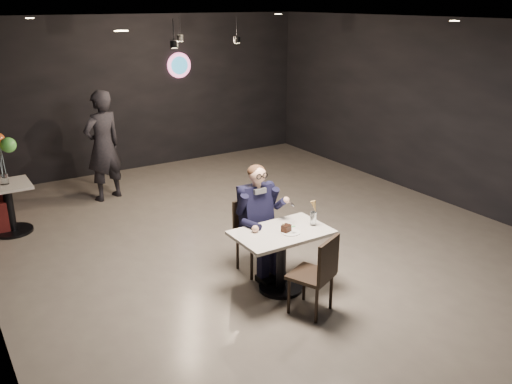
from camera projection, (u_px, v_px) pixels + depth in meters
floor at (267, 244)px, 7.63m from camera, size 9.00×9.00×0.00m
wall_sign at (179, 65)px, 10.92m from camera, size 0.50×0.06×0.50m
pendant_lights at (196, 25)px, 8.25m from camera, size 1.40×1.20×0.36m
main_table at (281, 261)px, 6.32m from camera, size 1.10×0.70×0.75m
chair_far at (256, 237)px, 6.73m from camera, size 0.42×0.46×0.92m
chair_near at (311, 274)px, 5.85m from camera, size 0.57×0.59×0.92m
seated_man at (256, 218)px, 6.65m from camera, size 0.60×0.80×1.44m
dessert_plate at (291, 232)px, 6.15m from camera, size 0.22×0.22×0.01m
cake_slice at (286, 228)px, 6.15m from camera, size 0.12×0.11×0.07m
mint_leaf at (294, 226)px, 6.10m from camera, size 0.05×0.04×0.01m
sundae_glass at (313, 219)px, 6.34m from camera, size 0.07×0.07×0.16m
wafer_cone at (314, 206)px, 6.26m from camera, size 0.08×0.08×0.13m
side_table at (9, 206)px, 7.89m from camera, size 0.66×0.66×0.82m
balloon_vase at (5, 179)px, 7.75m from camera, size 0.11×0.11×0.16m
balloon_bunch at (0, 152)px, 7.62m from camera, size 0.39×0.39×0.65m
passerby at (103, 146)px, 9.08m from camera, size 0.79×0.63×1.87m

